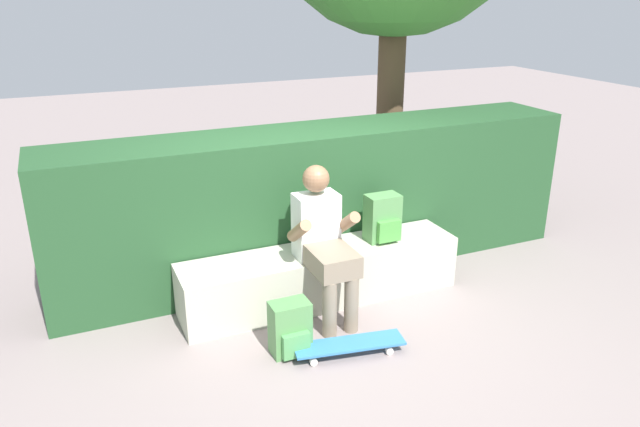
% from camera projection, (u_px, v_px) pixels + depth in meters
% --- Properties ---
extents(ground_plane, '(24.00, 24.00, 0.00)m').
position_uv_depth(ground_plane, '(337.00, 317.00, 4.81)').
color(ground_plane, gray).
extents(bench_main, '(2.35, 0.49, 0.45)m').
position_uv_depth(bench_main, '(321.00, 275.00, 5.00)').
color(bench_main, '#B6B5A1').
rests_on(bench_main, ground).
extents(person_skater, '(0.49, 0.62, 1.20)m').
position_uv_depth(person_skater, '(324.00, 239.00, 4.63)').
color(person_skater, white).
rests_on(person_skater, ground).
extents(skateboard_near_person, '(0.82, 0.33, 0.09)m').
position_uv_depth(skateboard_near_person, '(349.00, 345.00, 4.30)').
color(skateboard_near_person, teal).
rests_on(skateboard_near_person, ground).
extents(backpack_on_bench, '(0.28, 0.23, 0.40)m').
position_uv_depth(backpack_on_bench, '(383.00, 219.00, 5.05)').
color(backpack_on_bench, '#51894C').
rests_on(backpack_on_bench, bench_main).
extents(backpack_on_ground, '(0.28, 0.23, 0.40)m').
position_uv_depth(backpack_on_ground, '(291.00, 329.00, 4.28)').
color(backpack_on_ground, '#51894C').
rests_on(backpack_on_ground, ground).
extents(hedge_row, '(4.78, 0.73, 1.31)m').
position_uv_depth(hedge_row, '(321.00, 199.00, 5.48)').
color(hedge_row, '#224826').
rests_on(hedge_row, ground).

